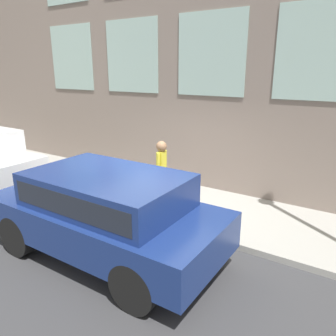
% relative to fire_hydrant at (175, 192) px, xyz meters
% --- Properties ---
extents(ground_plane, '(80.00, 80.00, 0.00)m').
position_rel_fire_hydrant_xyz_m(ground_plane, '(-0.66, 0.07, -0.56)').
color(ground_plane, '#38383A').
extents(sidewalk, '(2.41, 60.00, 0.12)m').
position_rel_fire_hydrant_xyz_m(sidewalk, '(0.55, 0.07, -0.50)').
color(sidewalk, '#9E9B93').
rests_on(sidewalk, ground_plane).
extents(building_facade, '(0.33, 40.00, 8.55)m').
position_rel_fire_hydrant_xyz_m(building_facade, '(1.90, 0.07, 3.72)').
color(building_facade, gray).
rests_on(building_facade, ground_plane).
extents(fire_hydrant, '(0.28, 0.41, 0.86)m').
position_rel_fire_hydrant_xyz_m(fire_hydrant, '(0.00, 0.00, 0.00)').
color(fire_hydrant, red).
rests_on(fire_hydrant, sidewalk).
extents(person, '(0.37, 0.24, 1.51)m').
position_rel_fire_hydrant_xyz_m(person, '(0.15, 0.45, 0.47)').
color(person, '#232328').
rests_on(person, sidewalk).
extents(parked_truck_navy_near, '(1.89, 4.22, 1.54)m').
position_rel_fire_hydrant_xyz_m(parked_truck_navy_near, '(-2.07, 0.10, 0.34)').
color(parked_truck_navy_near, black).
rests_on(parked_truck_navy_near, ground_plane).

